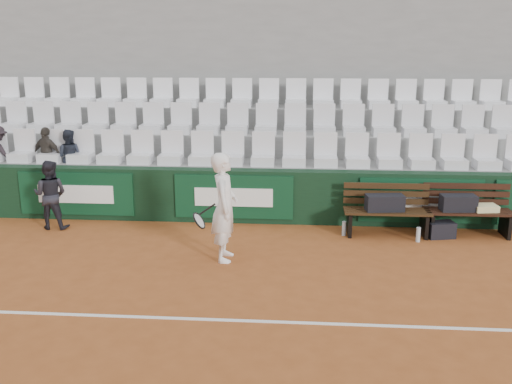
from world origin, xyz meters
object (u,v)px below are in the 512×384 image
at_px(bench_right, 467,223).
at_px(spectator_b, 45,133).
at_px(tennis_player, 224,207).
at_px(ball_kid, 50,195).
at_px(bench_left, 387,223).
at_px(sports_bag_ground, 441,230).
at_px(sports_bag_right, 458,203).
at_px(water_bottle_far, 418,235).
at_px(water_bottle_near, 344,228).
at_px(sports_bag_left, 385,203).
at_px(spectator_c, 67,134).

xyz_separation_m(bench_right, spectator_b, (-7.96, 1.00, 1.34)).
xyz_separation_m(bench_right, tennis_player, (-4.10, -1.46, 0.62)).
bearing_deg(ball_kid, spectator_b, -66.11).
height_order(bench_left, sports_bag_ground, bench_left).
distance_m(sports_bag_right, water_bottle_far, 0.96).
height_order(sports_bag_right, sports_bag_ground, sports_bag_right).
bearing_deg(sports_bag_right, water_bottle_near, -175.09).
xyz_separation_m(water_bottle_far, spectator_b, (-7.04, 1.43, 1.44)).
height_order(sports_bag_left, water_bottle_far, sports_bag_left).
height_order(water_bottle_near, water_bottle_far, same).
bearing_deg(spectator_c, sports_bag_right, 168.93).
height_order(bench_left, bench_right, same).
relative_size(tennis_player, ball_kid, 1.35).
height_order(sports_bag_ground, water_bottle_far, sports_bag_ground).
bearing_deg(sports_bag_right, spectator_b, 172.51).
bearing_deg(spectator_b, bench_right, -171.75).
bearing_deg(spectator_c, water_bottle_near, 164.35).
distance_m(bench_right, ball_kid, 7.46).
height_order(sports_bag_right, water_bottle_far, sports_bag_right).
distance_m(tennis_player, spectator_c, 4.28).
bearing_deg(sports_bag_left, sports_bag_ground, -3.17).
bearing_deg(tennis_player, spectator_c, 144.24).
distance_m(tennis_player, spectator_b, 4.64).
relative_size(sports_bag_left, water_bottle_far, 2.53).
xyz_separation_m(water_bottle_far, spectator_c, (-6.60, 1.43, 1.42)).
distance_m(water_bottle_near, spectator_c, 5.68).
distance_m(water_bottle_near, tennis_player, 2.43).
xyz_separation_m(ball_kid, spectator_c, (-0.08, 1.17, 0.91)).
bearing_deg(spectator_b, water_bottle_near, -176.16).
height_order(bench_right, tennis_player, tennis_player).
relative_size(sports_bag_right, tennis_player, 0.35).
height_order(sports_bag_left, water_bottle_near, sports_bag_left).
distance_m(spectator_b, spectator_c, 0.44).
bearing_deg(spectator_c, sports_bag_ground, 167.44).
bearing_deg(bench_left, water_bottle_near, -172.96).
bearing_deg(spectator_c, tennis_player, 141.09).
distance_m(ball_kid, spectator_b, 1.59).
relative_size(bench_left, ball_kid, 1.19).
relative_size(spectator_b, spectator_c, 1.04).
distance_m(water_bottle_near, water_bottle_far, 1.26).
relative_size(sports_bag_right, spectator_c, 0.55).
relative_size(sports_bag_left, sports_bag_right, 1.09).
bearing_deg(water_bottle_far, spectator_b, 168.50).
bearing_deg(tennis_player, sports_bag_ground, 19.81).
relative_size(bench_left, bench_right, 1.00).
bearing_deg(water_bottle_far, ball_kid, 177.69).
xyz_separation_m(water_bottle_near, tennis_player, (-1.94, -1.28, 0.72)).
distance_m(sports_bag_ground, water_bottle_far, 0.51).
relative_size(bench_right, sports_bag_left, 2.30).
xyz_separation_m(sports_bag_left, sports_bag_ground, (0.98, -0.05, -0.45)).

